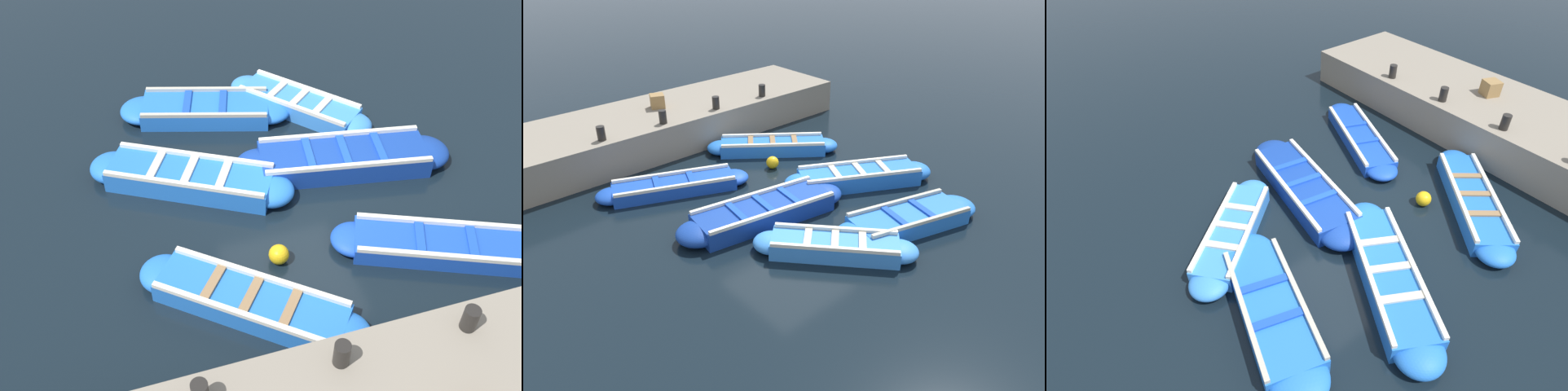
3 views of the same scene
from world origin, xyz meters
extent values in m
plane|color=black|center=(0.00, 0.00, 0.00)|extent=(120.00, 120.00, 0.00)
cube|color=#3884E0|center=(2.19, -0.82, 0.16)|extent=(2.35, 2.17, 0.32)
ellipsoid|color=#3884E0|center=(1.26, -1.62, 0.16)|extent=(1.01, 1.01, 0.32)
ellipsoid|color=#3884E0|center=(3.11, -0.03, 0.16)|extent=(1.01, 1.01, 0.32)
cube|color=silver|center=(2.41, -1.08, 0.36)|extent=(1.86, 1.62, 0.07)
cube|color=silver|center=(1.96, -0.56, 0.36)|extent=(1.86, 1.62, 0.07)
cube|color=beige|center=(1.80, -1.16, 0.34)|extent=(0.55, 0.60, 0.04)
cube|color=beige|center=(2.19, -0.82, 0.34)|extent=(0.55, 0.60, 0.04)
cube|color=beige|center=(2.58, -0.48, 0.34)|extent=(0.55, 0.60, 0.04)
cube|color=blue|center=(2.55, 1.02, 0.17)|extent=(1.62, 2.65, 0.33)
ellipsoid|color=blue|center=(2.20, -0.17, 0.17)|extent=(1.10, 1.12, 0.33)
ellipsoid|color=blue|center=(2.90, 2.21, 0.17)|extent=(1.10, 1.12, 0.33)
cube|color=#B2AD9E|center=(2.97, 0.90, 0.37)|extent=(0.76, 2.36, 0.07)
cube|color=#B2AD9E|center=(2.13, 1.14, 0.37)|extent=(0.76, 2.36, 0.07)
cube|color=#1947B7|center=(2.45, 0.68, 0.35)|extent=(0.85, 0.37, 0.04)
cube|color=#1947B7|center=(2.65, 1.36, 0.35)|extent=(0.85, 0.37, 0.04)
cube|color=blue|center=(-2.22, 1.46, 0.17)|extent=(2.38, 2.69, 0.33)
ellipsoid|color=blue|center=(-3.10, 0.37, 0.17)|extent=(1.05, 1.05, 0.33)
ellipsoid|color=blue|center=(-1.34, 2.55, 0.17)|extent=(1.05, 1.05, 0.33)
cube|color=silver|center=(-1.94, 1.23, 0.37)|extent=(1.78, 2.19, 0.07)
cube|color=silver|center=(-2.50, 1.68, 0.37)|extent=(1.78, 2.19, 0.07)
cube|color=olive|center=(-2.59, 0.99, 0.35)|extent=(0.64, 0.55, 0.04)
cube|color=olive|center=(-2.22, 1.46, 0.35)|extent=(0.64, 0.55, 0.04)
cube|color=olive|center=(-1.85, 1.92, 0.35)|extent=(0.64, 0.55, 0.04)
cube|color=navy|center=(0.33, -1.01, 0.19)|extent=(1.46, 3.14, 0.38)
ellipsoid|color=navy|center=(0.08, -2.50, 0.19)|extent=(1.04, 1.06, 0.38)
ellipsoid|color=navy|center=(0.58, 0.47, 0.19)|extent=(1.04, 1.06, 0.38)
cube|color=silver|center=(0.77, -1.09, 0.42)|extent=(0.57, 2.93, 0.07)
cube|color=silver|center=(-0.11, -0.94, 0.42)|extent=(0.57, 2.93, 0.07)
cube|color=#1947B7|center=(0.22, -1.65, 0.40)|extent=(0.87, 0.28, 0.04)
cube|color=#1947B7|center=(0.33, -1.01, 0.40)|extent=(0.87, 0.28, 0.04)
cube|color=#1947B7|center=(0.43, -0.38, 0.40)|extent=(0.87, 0.28, 0.04)
cube|color=#1947B7|center=(-2.05, -1.75, 0.14)|extent=(1.83, 2.90, 0.29)
ellipsoid|color=#1947B7|center=(-2.60, -3.04, 0.14)|extent=(0.97, 0.99, 0.29)
ellipsoid|color=#1947B7|center=(-1.50, -0.46, 0.14)|extent=(0.97, 0.99, 0.29)
cube|color=silver|center=(-1.72, -1.89, 0.32)|extent=(1.15, 2.56, 0.07)
cube|color=silver|center=(-2.38, -1.61, 0.32)|extent=(1.15, 2.56, 0.07)
cube|color=#1947B7|center=(-2.20, -2.12, 0.31)|extent=(0.70, 0.40, 0.04)
cube|color=#1947B7|center=(-1.89, -1.38, 0.31)|extent=(0.70, 0.40, 0.04)
cube|color=blue|center=(0.61, 1.74, 0.19)|extent=(2.13, 2.92, 0.38)
ellipsoid|color=blue|center=(-0.08, 0.49, 0.19)|extent=(1.09, 1.10, 0.38)
ellipsoid|color=blue|center=(1.30, 3.00, 0.19)|extent=(1.09, 1.10, 0.38)
cube|color=silver|center=(0.95, 1.55, 0.42)|extent=(1.42, 2.50, 0.07)
cube|color=silver|center=(0.27, 1.93, 0.42)|extent=(1.42, 2.50, 0.07)
cube|color=beige|center=(0.32, 1.21, 0.40)|extent=(0.73, 0.49, 0.04)
cube|color=beige|center=(0.61, 1.74, 0.40)|extent=(0.73, 0.49, 0.04)
cube|color=beige|center=(0.90, 2.28, 0.40)|extent=(0.73, 0.49, 0.04)
cube|color=gray|center=(-4.97, 0.00, 0.48)|extent=(2.83, 10.31, 0.96)
cylinder|color=black|center=(-3.90, -2.52, 1.13)|extent=(0.20, 0.20, 0.35)
cylinder|color=black|center=(-3.90, -0.84, 1.13)|extent=(0.20, 0.20, 0.35)
cylinder|color=black|center=(-3.90, 0.84, 1.13)|extent=(0.20, 0.20, 0.35)
cube|color=olive|center=(-5.10, -0.31, 1.15)|extent=(0.49, 0.49, 0.38)
sphere|color=#EAB214|center=(-1.46, 0.79, 0.16)|extent=(0.32, 0.32, 0.32)
camera|label=1|loc=(-7.29, 2.85, 7.34)|focal=42.00mm
camera|label=2|loc=(7.46, -6.93, 5.73)|focal=35.00mm
camera|label=3|loc=(4.41, 4.32, 5.82)|focal=28.00mm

